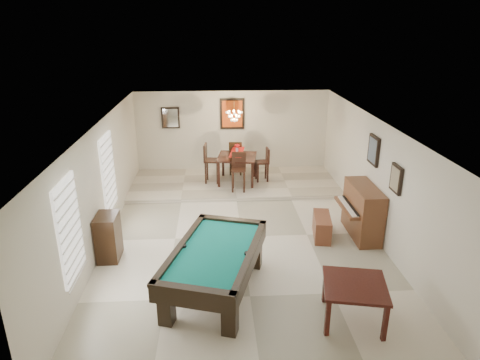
{
  "coord_description": "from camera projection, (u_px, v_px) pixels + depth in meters",
  "views": [
    {
      "loc": [
        -0.58,
        -8.62,
        4.59
      ],
      "look_at": [
        0.0,
        0.6,
        1.15
      ],
      "focal_mm": 32.0,
      "sensor_mm": 36.0,
      "label": 1
    }
  ],
  "objects": [
    {
      "name": "upright_piano",
      "position": [
        357.0,
        211.0,
        9.58
      ],
      "size": [
        0.79,
        1.41,
        1.17
      ],
      "primitive_type": null,
      "color": "brown",
      "rests_on": "ground_plane"
    },
    {
      "name": "dining_chair_east",
      "position": [
        262.0,
        165.0,
        12.61
      ],
      "size": [
        0.4,
        0.4,
        0.99
      ],
      "primitive_type": null,
      "rotation": [
        0.0,
        0.0,
        -1.49
      ],
      "color": "black",
      "rests_on": "dining_step"
    },
    {
      "name": "ceiling",
      "position": [
        242.0,
        124.0,
        8.79
      ],
      "size": [
        6.0,
        9.0,
        0.04
      ],
      "primitive_type": "cube",
      "color": "white",
      "rests_on": "wall_back"
    },
    {
      "name": "ground_plane",
      "position": [
        242.0,
        237.0,
        9.7
      ],
      "size": [
        6.0,
        9.0,
        0.02
      ],
      "primitive_type": "cube",
      "color": "beige"
    },
    {
      "name": "dining_chair_south",
      "position": [
        239.0,
        172.0,
        11.85
      ],
      "size": [
        0.43,
        0.43,
        1.07
      ],
      "primitive_type": null,
      "rotation": [
        0.0,
        0.0,
        -0.09
      ],
      "color": "black",
      "rests_on": "dining_step"
    },
    {
      "name": "dining_chair_west",
      "position": [
        212.0,
        163.0,
        12.46
      ],
      "size": [
        0.48,
        0.48,
        1.15
      ],
      "primitive_type": null,
      "rotation": [
        0.0,
        0.0,
        1.43
      ],
      "color": "black",
      "rests_on": "dining_step"
    },
    {
      "name": "window_left_rear",
      "position": [
        108.0,
        172.0,
        9.59
      ],
      "size": [
        0.06,
        1.0,
        1.7
      ],
      "primitive_type": "cube",
      "color": "white",
      "rests_on": "wall_left"
    },
    {
      "name": "wall_left",
      "position": [
        101.0,
        186.0,
        9.07
      ],
      "size": [
        0.04,
        9.0,
        2.6
      ],
      "primitive_type": "cube",
      "color": "silver",
      "rests_on": "ground_plane"
    },
    {
      "name": "piano_bench",
      "position": [
        322.0,
        227.0,
        9.61
      ],
      "size": [
        0.49,
        0.95,
        0.5
      ],
      "primitive_type": "cube",
      "rotation": [
        0.0,
        0.0,
        -0.16
      ],
      "color": "brown",
      "rests_on": "ground_plane"
    },
    {
      "name": "dining_table",
      "position": [
        237.0,
        167.0,
        12.54
      ],
      "size": [
        1.25,
        1.25,
        0.91
      ],
      "primitive_type": null,
      "rotation": [
        0.0,
        0.0,
        -0.15
      ],
      "color": "black",
      "rests_on": "dining_step"
    },
    {
      "name": "dining_chair_north",
      "position": [
        236.0,
        157.0,
        13.17
      ],
      "size": [
        0.43,
        0.43,
        1.06
      ],
      "primitive_type": null,
      "rotation": [
        0.0,
        0.0,
        3.04
      ],
      "color": "black",
      "rests_on": "dining_step"
    },
    {
      "name": "window_left_front",
      "position": [
        69.0,
        229.0,
        6.97
      ],
      "size": [
        0.06,
        1.0,
        1.7
      ],
      "primitive_type": "cube",
      "color": "white",
      "rests_on": "wall_left"
    },
    {
      "name": "dining_step",
      "position": [
        234.0,
        183.0,
        12.71
      ],
      "size": [
        6.0,
        2.5,
        0.12
      ],
      "primitive_type": "cube",
      "color": "beige",
      "rests_on": "ground_plane"
    },
    {
      "name": "apothecary_chest",
      "position": [
        108.0,
        237.0,
        8.67
      ],
      "size": [
        0.43,
        0.64,
        0.96
      ],
      "primitive_type": "cube",
      "color": "black",
      "rests_on": "ground_plane"
    },
    {
      "name": "back_painting",
      "position": [
        232.0,
        114.0,
        13.2
      ],
      "size": [
        0.75,
        0.06,
        0.95
      ],
      "primitive_type": "cube",
      "color": "#D84C14",
      "rests_on": "wall_back"
    },
    {
      "name": "flower_vase",
      "position": [
        237.0,
        148.0,
        12.33
      ],
      "size": [
        0.18,
        0.18,
        0.25
      ],
      "primitive_type": null,
      "rotation": [
        0.0,
        0.0,
        -0.29
      ],
      "color": "#AB0E0F",
      "rests_on": "dining_table"
    },
    {
      "name": "wall_right",
      "position": [
        377.0,
        180.0,
        9.42
      ],
      "size": [
        0.04,
        9.0,
        2.6
      ],
      "primitive_type": "cube",
      "color": "silver",
      "rests_on": "ground_plane"
    },
    {
      "name": "back_mirror",
      "position": [
        170.0,
        118.0,
        13.13
      ],
      "size": [
        0.55,
        0.06,
        0.65
      ],
      "primitive_type": "cube",
      "color": "white",
      "rests_on": "wall_back"
    },
    {
      "name": "square_table",
      "position": [
        353.0,
        302.0,
        6.89
      ],
      "size": [
        1.16,
        1.16,
        0.68
      ],
      "primitive_type": null,
      "rotation": [
        0.0,
        0.0,
        -0.2
      ],
      "color": "black",
      "rests_on": "ground_plane"
    },
    {
      "name": "chandelier",
      "position": [
        234.0,
        112.0,
        11.92
      ],
      "size": [
        0.44,
        0.44,
        0.6
      ],
      "primitive_type": null,
      "color": "#FFE5B2",
      "rests_on": "ceiling"
    },
    {
      "name": "pool_table",
      "position": [
        215.0,
        271.0,
        7.59
      ],
      "size": [
        2.04,
        2.81,
        0.84
      ],
      "primitive_type": null,
      "rotation": [
        0.0,
        0.0,
        -0.29
      ],
      "color": "black",
      "rests_on": "ground_plane"
    },
    {
      "name": "wall_back",
      "position": [
        232.0,
        132.0,
        13.45
      ],
      "size": [
        6.0,
        0.04,
        2.6
      ],
      "primitive_type": "cube",
      "color": "silver",
      "rests_on": "ground_plane"
    },
    {
      "name": "wall_front",
      "position": [
        267.0,
        319.0,
        5.03
      ],
      "size": [
        6.0,
        0.04,
        2.6
      ],
      "primitive_type": "cube",
      "color": "silver",
      "rests_on": "ground_plane"
    },
    {
      "name": "right_picture_upper",
      "position": [
        374.0,
        150.0,
        9.49
      ],
      "size": [
        0.06,
        0.55,
        0.65
      ],
      "primitive_type": "cube",
      "color": "slate",
      "rests_on": "wall_right"
    },
    {
      "name": "right_picture_lower",
      "position": [
        396.0,
        179.0,
        8.34
      ],
      "size": [
        0.06,
        0.45,
        0.55
      ],
      "primitive_type": "cube",
      "color": "gray",
      "rests_on": "wall_right"
    }
  ]
}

